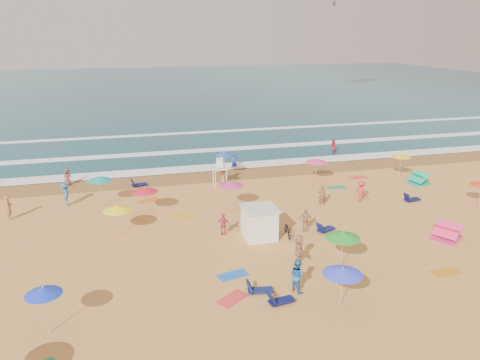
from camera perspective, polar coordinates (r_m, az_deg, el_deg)
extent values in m
plane|color=gold|center=(32.48, -1.56, -5.98)|extent=(220.00, 220.00, 0.00)
cube|color=#0C4756|center=(113.92, -11.51, 10.77)|extent=(220.00, 140.00, 0.18)
plane|color=olive|center=(43.99, -5.31, 0.38)|extent=(220.00, 220.00, 0.00)
cube|color=white|center=(46.33, -5.84, 1.38)|extent=(200.00, 2.20, 0.05)
cube|color=white|center=(53.02, -7.05, 3.43)|extent=(200.00, 1.60, 0.05)
cube|color=white|center=(62.69, -8.34, 5.59)|extent=(200.00, 1.20, 0.05)
cube|color=white|center=(30.84, 2.38, -5.30)|extent=(2.00, 2.00, 2.00)
cube|color=silver|center=(30.44, 2.40, -3.46)|extent=(2.20, 2.20, 0.12)
imported|color=black|center=(31.37, 5.86, -6.03)|extent=(0.89, 1.87, 0.94)
cone|color=#3846FC|center=(23.66, 12.44, -10.77)|extent=(1.98, 1.98, 0.35)
cone|color=yellow|center=(44.98, 19.07, 2.88)|extent=(1.78, 1.78, 0.35)
cone|color=#FFF61A|center=(31.98, -14.74, -3.30)|extent=(1.92, 1.92, 0.35)
cone|color=#D42F8A|center=(35.01, -1.09, -0.41)|extent=(1.89, 1.89, 0.35)
cone|color=blue|center=(22.78, -22.87, -12.32)|extent=(1.61, 1.61, 0.35)
cone|color=blue|center=(43.17, -1.95, 3.25)|extent=(1.60, 1.60, 0.35)
cone|color=red|center=(35.12, -11.53, -1.14)|extent=(1.91, 1.91, 0.35)
cone|color=#FF387D|center=(42.53, 9.29, 2.37)|extent=(2.01, 2.01, 0.35)
cone|color=teal|center=(37.31, -16.79, 0.20)|extent=(1.87, 1.87, 0.35)
cone|color=green|center=(27.12, 12.45, -6.58)|extent=(2.00, 2.00, 0.35)
cube|color=navy|center=(25.03, 2.49, -13.26)|extent=(1.37, 0.76, 0.34)
cube|color=#101952|center=(32.55, 10.44, -5.91)|extent=(1.41, 0.99, 0.34)
cube|color=#0E1246|center=(24.24, 5.08, -14.46)|extent=(1.37, 0.74, 0.34)
cube|color=#0F124C|center=(40.00, 20.27, -2.22)|extent=(1.35, 0.68, 0.34)
cube|color=#0E1448|center=(42.09, -12.17, -0.52)|extent=(1.39, 0.81, 0.34)
cube|color=gold|center=(34.75, -6.92, -4.45)|extent=(1.86, 1.25, 0.03)
cube|color=#EA3737|center=(24.60, -0.95, -14.28)|extent=(1.89, 1.67, 0.03)
cube|color=orange|center=(38.43, -11.10, -2.47)|extent=(1.90, 1.62, 0.03)
cube|color=blue|center=(26.69, -0.88, -11.52)|extent=(1.85, 1.23, 0.03)
cube|color=#24934F|center=(41.70, 11.72, -0.89)|extent=(1.80, 1.08, 0.03)
cube|color=#C57F15|center=(29.34, 23.78, -10.29)|extent=(1.74, 0.94, 0.03)
cube|color=#F3393B|center=(45.01, 14.17, 0.32)|extent=(1.71, 0.88, 0.03)
imported|color=tan|center=(32.18, 7.96, -4.84)|extent=(1.00, 0.56, 1.61)
imported|color=#223EA1|center=(46.63, -0.69, 2.21)|extent=(0.68, 0.51, 1.69)
imported|color=#256DAE|center=(38.87, -20.53, -1.65)|extent=(0.75, 1.22, 1.84)
imported|color=brown|center=(43.92, -20.29, 0.33)|extent=(0.89, 0.80, 1.52)
imported|color=#A3724B|center=(37.61, -26.36, -3.02)|extent=(0.45, 0.68, 1.85)
imported|color=#DD3754|center=(31.27, -2.03, -5.43)|extent=(0.97, 0.69, 1.54)
imported|color=#2771B8|center=(25.00, 6.97, -11.48)|extent=(1.00, 1.09, 1.82)
imported|color=brown|center=(37.08, 9.96, -1.82)|extent=(0.67, 0.52, 1.65)
imported|color=red|center=(38.56, 14.55, -1.33)|extent=(1.11, 1.26, 1.70)
imported|color=tan|center=(27.79, 7.22, -8.36)|extent=(1.04, 1.74, 1.79)
imported|color=#B17252|center=(41.80, -2.11, 0.61)|extent=(0.78, 0.89, 1.53)
imported|color=#BE2F42|center=(53.22, 11.28, 3.93)|extent=(0.82, 0.99, 1.87)
cube|color=#3F3326|center=(95.89, 11.42, 20.32)|extent=(0.40, 0.30, 0.90)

